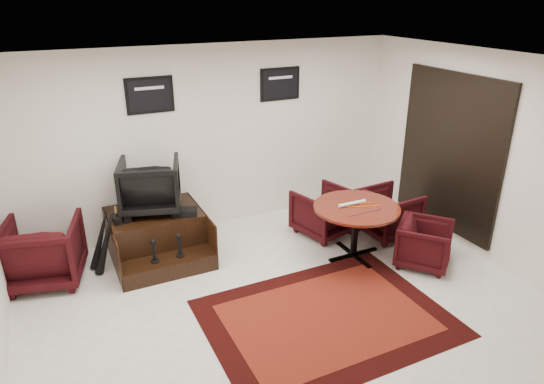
{
  "coord_description": "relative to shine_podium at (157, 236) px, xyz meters",
  "views": [
    {
      "loc": [
        -2.27,
        -4.23,
        3.47
      ],
      "look_at": [
        0.2,
        0.9,
        1.1
      ],
      "focal_mm": 32.0,
      "sensor_mm": 36.0,
      "label": 1
    }
  ],
  "objects": [
    {
      "name": "area_rug",
      "position": [
        1.38,
        -2.27,
        -0.29
      ],
      "size": [
        2.7,
        2.03,
        0.01
      ],
      "color": "black",
      "rests_on": "ground"
    },
    {
      "name": "table_clutter",
      "position": [
        2.53,
        -1.29,
        0.47
      ],
      "size": [
        0.57,
        0.33,
        0.01
      ],
      "color": "orange",
      "rests_on": "meeting_table"
    },
    {
      "name": "shine_podium",
      "position": [
        0.0,
        0.0,
        0.0
      ],
      "size": [
        1.26,
        1.3,
        0.65
      ],
      "color": "black",
      "rests_on": "ground"
    },
    {
      "name": "shine_chair",
      "position": [
        0.0,
        0.14,
        0.75
      ],
      "size": [
        0.96,
        0.93,
        0.81
      ],
      "primitive_type": "imported",
      "rotation": [
        0.0,
        0.0,
        2.85
      ],
      "color": "black",
      "rests_on": "shine_podium"
    },
    {
      "name": "table_chair_window",
      "position": [
        3.33,
        -0.89,
        0.1
      ],
      "size": [
        0.77,
        0.81,
        0.79
      ],
      "primitive_type": "imported",
      "rotation": [
        0.0,
        0.0,
        1.63
      ],
      "color": "black",
      "rests_on": "ground"
    },
    {
      "name": "meeting_table",
      "position": [
        2.48,
        -1.22,
        0.38
      ],
      "size": [
        1.17,
        1.17,
        0.77
      ],
      "color": "#4C170A",
      "rests_on": "ground"
    },
    {
      "name": "umbrella_hooked",
      "position": [
        -0.76,
        -0.0,
        0.12
      ],
      "size": [
        0.31,
        0.12,
        0.83
      ],
      "primitive_type": null,
      "color": "black",
      "rests_on": "ground"
    },
    {
      "name": "shoes_pair",
      "position": [
        -0.46,
        -0.03,
        0.4
      ],
      "size": [
        0.24,
        0.27,
        0.09
      ],
      "color": "black",
      "rests_on": "shine_podium"
    },
    {
      "name": "table_chair_back",
      "position": [
        2.45,
        -0.42,
        0.1
      ],
      "size": [
        0.93,
        0.89,
        0.79
      ],
      "primitive_type": "imported",
      "rotation": [
        0.0,
        0.0,
        3.41
      ],
      "color": "black",
      "rests_on": "ground"
    },
    {
      "name": "armchair_side",
      "position": [
        -1.44,
        -0.02,
        0.16
      ],
      "size": [
        1.07,
        1.02,
        0.92
      ],
      "primitive_type": "imported",
      "rotation": [
        0.0,
        0.0,
        2.9
      ],
      "color": "black",
      "rests_on": "ground"
    },
    {
      "name": "ground",
      "position": [
        1.11,
        -1.89,
        -0.3
      ],
      "size": [
        6.0,
        6.0,
        0.0
      ],
      "primitive_type": "plane",
      "color": "white",
      "rests_on": "ground"
    },
    {
      "name": "paper_roll",
      "position": [
        2.44,
        -1.16,
        0.49
      ],
      "size": [
        0.42,
        0.05,
        0.05
      ],
      "primitive_type": "cylinder",
      "rotation": [
        0.0,
        1.57,
        -0.01
      ],
      "color": "silver",
      "rests_on": "meeting_table"
    },
    {
      "name": "table_chair_corner",
      "position": [
        3.19,
        -1.82,
        0.05
      ],
      "size": [
        0.92,
        0.92,
        0.69
      ],
      "primitive_type": "imported",
      "rotation": [
        0.0,
        0.0,
        0.71
      ],
      "color": "black",
      "rests_on": "ground"
    },
    {
      "name": "room_shell",
      "position": [
        1.51,
        -1.77,
        1.49
      ],
      "size": [
        6.02,
        5.02,
        2.81
      ],
      "color": "white",
      "rests_on": "ground"
    },
    {
      "name": "polish_kit",
      "position": [
        0.38,
        -0.24,
        0.39
      ],
      "size": [
        0.31,
        0.26,
        0.09
      ],
      "primitive_type": "cube",
      "rotation": [
        0.0,
        0.0,
        -0.34
      ],
      "color": "black",
      "rests_on": "shine_podium"
    },
    {
      "name": "umbrella_black",
      "position": [
        -0.7,
        -0.16,
        0.14
      ],
      "size": [
        0.33,
        0.12,
        0.88
      ],
      "primitive_type": null,
      "color": "black",
      "rests_on": "ground"
    }
  ]
}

